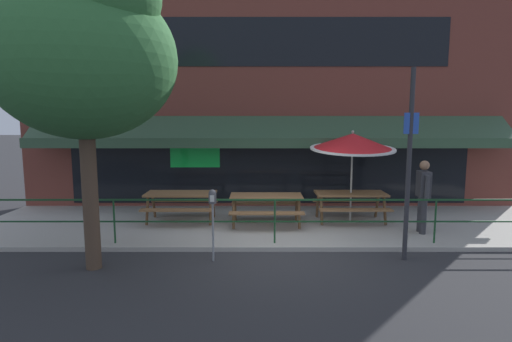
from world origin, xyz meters
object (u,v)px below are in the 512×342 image
object	(u,v)px
picnic_table_left	(179,199)
street_sign_pole	(407,163)
parking_meter_near	(211,203)
street_tree_curbside	(84,49)
picnic_table_centre	(265,201)
patio_umbrella_right	(351,142)
picnic_table_right	(349,198)
pedestrian_walking	(421,193)

from	to	relation	value
picnic_table_left	street_sign_pole	size ratio (longest dim) A/B	0.48
parking_meter_near	street_tree_curbside	bearing A→B (deg)	-168.09
picnic_table_centre	patio_umbrella_right	distance (m)	2.67
picnic_table_right	street_tree_curbside	size ratio (longest dim) A/B	0.32
picnic_table_right	patio_umbrella_right	world-z (taller)	patio_umbrella_right
picnic_table_right	parking_meter_near	xyz separation A→B (m)	(-3.30, -2.66, 0.44)
pedestrian_walking	street_sign_pole	size ratio (longest dim) A/B	0.46
picnic_table_right	street_tree_curbside	bearing A→B (deg)	-150.12
picnic_table_left	pedestrian_walking	bearing A→B (deg)	-10.00
picnic_table_right	parking_meter_near	distance (m)	4.26
street_tree_curbside	picnic_table_left	bearing A→B (deg)	72.27
street_sign_pole	street_tree_curbside	distance (m)	6.24
picnic_table_centre	parking_meter_near	size ratio (longest dim) A/B	1.27
picnic_table_left	street_sign_pole	xyz separation A→B (m)	(4.88, -2.57, 1.21)
picnic_table_right	street_sign_pole	size ratio (longest dim) A/B	0.48
picnic_table_left	picnic_table_centre	xyz separation A→B (m)	(2.20, -0.34, 0.00)
picnic_table_left	street_sign_pole	world-z (taller)	street_sign_pole
pedestrian_walking	picnic_table_centre	bearing A→B (deg)	169.23
street_sign_pole	picnic_table_left	bearing A→B (deg)	152.25
patio_umbrella_right	parking_meter_near	bearing A→B (deg)	-141.47
picnic_table_right	street_tree_curbside	distance (m)	7.02
patio_umbrella_right	parking_meter_near	size ratio (longest dim) A/B	1.68
picnic_table_right	parking_meter_near	bearing A→B (deg)	-141.13
street_sign_pole	street_tree_curbside	xyz separation A→B (m)	(-5.87, -0.51, 2.05)
street_tree_curbside	patio_umbrella_right	bearing A→B (deg)	29.63
picnic_table_right	picnic_table_left	bearing A→B (deg)	-179.77
picnic_table_centre	pedestrian_walking	world-z (taller)	pedestrian_walking
picnic_table_right	street_tree_curbside	world-z (taller)	street_tree_curbside
picnic_table_centre	pedestrian_walking	bearing A→B (deg)	-10.77
patio_umbrella_right	street_sign_pole	size ratio (longest dim) A/B	0.64
street_sign_pole	parking_meter_near	bearing A→B (deg)	-178.95
picnic_table_left	pedestrian_walking	size ratio (longest dim) A/B	1.05
parking_meter_near	street_tree_curbside	xyz separation A→B (m)	(-2.10, -0.44, 2.82)
picnic_table_left	street_sign_pole	bearing A→B (deg)	-27.75
picnic_table_right	parking_meter_near	size ratio (longest dim) A/B	1.27
parking_meter_near	street_tree_curbside	size ratio (longest dim) A/B	0.25
patio_umbrella_right	street_sign_pole	distance (m)	2.61
picnic_table_centre	parking_meter_near	distance (m)	2.59
pedestrian_walking	street_tree_curbside	distance (m)	7.70
picnic_table_left	patio_umbrella_right	distance (m)	4.65
picnic_table_left	street_tree_curbside	xyz separation A→B (m)	(-0.98, -3.08, 3.26)
picnic_table_centre	pedestrian_walking	xyz separation A→B (m)	(3.64, -0.69, 0.35)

